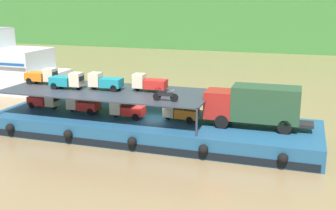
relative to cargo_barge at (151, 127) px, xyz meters
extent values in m
plane|color=olive|center=(0.00, 0.03, -0.75)|extent=(400.00, 400.00, 0.00)
cube|color=navy|center=(0.00, 0.03, 0.00)|extent=(26.04, 7.37, 1.50)
cube|color=black|center=(0.00, -3.68, -0.40)|extent=(25.52, 0.06, 0.50)
sphere|color=black|center=(-10.42, -3.86, 0.10)|extent=(0.68, 0.68, 0.68)
sphere|color=black|center=(-5.21, -3.86, 0.10)|extent=(0.68, 0.68, 0.68)
sphere|color=black|center=(0.00, -3.86, 0.10)|extent=(0.68, 0.68, 0.68)
sphere|color=black|center=(5.21, -3.86, 0.10)|extent=(0.68, 0.68, 0.68)
sphere|color=black|center=(10.42, -3.86, 0.10)|extent=(0.68, 0.68, 0.68)
cube|color=maroon|center=(5.42, 0.16, 2.35)|extent=(2.03, 2.21, 2.00)
cube|color=#192833|center=(4.39, 0.15, 2.70)|extent=(0.09, 1.84, 0.60)
cube|color=#234228|center=(8.82, 0.21, 2.60)|extent=(4.83, 2.37, 2.50)
cube|color=black|center=(8.82, 0.21, 1.30)|extent=(6.82, 1.47, 0.20)
cylinder|color=black|center=(5.81, 1.18, 1.25)|extent=(1.00, 0.29, 1.00)
cylinder|color=black|center=(5.83, -0.84, 1.25)|extent=(1.00, 0.29, 1.00)
cylinder|color=black|center=(10.25, 1.24, 1.25)|extent=(1.00, 0.29, 1.00)
cylinder|color=black|center=(10.27, -0.78, 1.25)|extent=(1.00, 0.29, 1.00)
cylinder|color=#2D333D|center=(4.54, 3.24, 1.75)|extent=(0.16, 0.16, 2.00)
cylinder|color=#2D333D|center=(4.54, -3.18, 1.75)|extent=(0.16, 0.16, 2.00)
cylinder|color=#2D333D|center=(-12.14, 3.24, 1.75)|extent=(0.16, 0.16, 2.00)
cube|color=#2D333D|center=(-3.80, 0.03, 2.70)|extent=(16.84, 6.57, 0.10)
cube|color=red|center=(-10.46, 0.23, 1.38)|extent=(1.77, 1.30, 0.70)
cube|color=beige|center=(-9.06, 0.15, 1.58)|extent=(0.96, 1.05, 1.10)
cube|color=#19232D|center=(-8.60, 0.12, 1.69)|extent=(0.09, 0.85, 0.38)
cylinder|color=black|center=(-8.92, 0.14, 1.03)|extent=(0.57, 0.17, 0.56)
cylinder|color=black|center=(-10.89, -0.28, 1.03)|extent=(0.57, 0.17, 0.56)
cylinder|color=black|center=(-10.83, 0.78, 1.03)|extent=(0.57, 0.17, 0.56)
cube|color=red|center=(-5.45, -0.06, 1.38)|extent=(1.73, 1.24, 0.70)
cube|color=beige|center=(-6.85, -0.09, 1.58)|extent=(0.92, 1.02, 1.10)
cube|color=#19232D|center=(-7.32, -0.10, 1.69)|extent=(0.06, 0.85, 0.38)
cylinder|color=black|center=(-7.00, -0.10, 1.03)|extent=(0.56, 0.15, 0.56)
cylinder|color=black|center=(-5.06, 0.48, 1.03)|extent=(0.56, 0.15, 0.56)
cylinder|color=black|center=(-5.04, -0.58, 1.03)|extent=(0.56, 0.15, 0.56)
cube|color=red|center=(-1.31, -0.42, 1.38)|extent=(1.73, 1.24, 0.70)
cube|color=beige|center=(-2.71, -0.45, 1.58)|extent=(0.92, 1.02, 1.10)
cube|color=#19232D|center=(-3.18, -0.46, 1.69)|extent=(0.06, 0.85, 0.38)
cylinder|color=black|center=(-2.86, -0.46, 1.03)|extent=(0.56, 0.15, 0.56)
cylinder|color=black|center=(-0.92, 0.12, 1.03)|extent=(0.56, 0.15, 0.56)
cylinder|color=black|center=(-0.89, -0.94, 1.03)|extent=(0.56, 0.15, 0.56)
cube|color=orange|center=(2.93, 0.13, 1.38)|extent=(1.75, 1.27, 0.70)
cube|color=#C6B793|center=(1.53, 0.19, 1.58)|extent=(0.94, 1.04, 1.10)
cube|color=#19232D|center=(1.06, 0.21, 1.69)|extent=(0.08, 0.85, 0.38)
cylinder|color=black|center=(1.38, 0.19, 1.03)|extent=(0.57, 0.16, 0.56)
cylinder|color=black|center=(3.35, 0.64, 1.03)|extent=(0.57, 0.16, 0.56)
cylinder|color=black|center=(3.31, -0.42, 1.03)|extent=(0.57, 0.16, 0.56)
cube|color=orange|center=(-10.95, 0.80, 3.38)|extent=(1.74, 1.26, 0.70)
cube|color=beige|center=(-9.55, 0.85, 3.58)|extent=(0.94, 1.03, 1.10)
cube|color=#19232D|center=(-9.08, 0.87, 3.69)|extent=(0.07, 0.85, 0.38)
cylinder|color=black|center=(-9.40, 0.86, 3.03)|extent=(0.56, 0.16, 0.56)
cylinder|color=black|center=(-11.33, 0.25, 3.03)|extent=(0.56, 0.16, 0.56)
cylinder|color=black|center=(-11.37, 1.31, 3.03)|extent=(0.56, 0.16, 0.56)
cube|color=teal|center=(-7.71, -0.38, 3.38)|extent=(1.73, 1.25, 0.70)
cube|color=beige|center=(-6.31, -0.34, 3.58)|extent=(0.93, 1.03, 1.10)
cube|color=#19232D|center=(-5.84, -0.33, 3.69)|extent=(0.06, 0.85, 0.38)
cylinder|color=black|center=(-6.16, -0.34, 3.03)|extent=(0.56, 0.16, 0.56)
cylinder|color=black|center=(-8.09, -0.92, 3.03)|extent=(0.56, 0.16, 0.56)
cylinder|color=black|center=(-8.12, 0.14, 3.03)|extent=(0.56, 0.16, 0.56)
cube|color=teal|center=(-3.46, 0.23, 3.38)|extent=(1.75, 1.27, 0.70)
cube|color=beige|center=(-4.86, 0.16, 3.58)|extent=(0.94, 1.04, 1.10)
cube|color=#19232D|center=(-5.33, 0.14, 3.69)|extent=(0.08, 0.85, 0.38)
cylinder|color=black|center=(-5.01, 0.16, 3.03)|extent=(0.57, 0.16, 0.56)
cylinder|color=black|center=(-3.08, 0.77, 3.03)|extent=(0.57, 0.16, 0.56)
cylinder|color=black|center=(-3.03, -0.29, 3.03)|extent=(0.57, 0.16, 0.56)
cube|color=red|center=(0.14, 0.81, 3.38)|extent=(1.74, 1.26, 0.70)
cube|color=beige|center=(-1.26, 0.76, 3.58)|extent=(0.93, 1.03, 1.10)
cube|color=#19232D|center=(-1.73, 0.75, 3.69)|extent=(0.07, 0.85, 0.38)
cylinder|color=black|center=(-1.41, 0.76, 3.03)|extent=(0.56, 0.16, 0.56)
cylinder|color=black|center=(0.52, 1.36, 3.03)|extent=(0.56, 0.16, 0.56)
cylinder|color=black|center=(0.56, 0.30, 3.03)|extent=(0.56, 0.16, 0.56)
cylinder|color=black|center=(2.53, -1.91, 3.05)|extent=(0.60, 0.13, 0.60)
cylinder|color=black|center=(1.23, -1.97, 3.05)|extent=(0.60, 0.13, 0.60)
cube|color=black|center=(1.88, -1.94, 3.27)|extent=(1.11, 0.25, 0.28)
cube|color=black|center=(1.63, -1.95, 3.45)|extent=(0.61, 0.23, 0.12)
cylinder|color=#B2B2B7|center=(2.43, -1.92, 3.60)|extent=(0.07, 0.55, 0.04)
camera|label=1|loc=(11.27, -29.98, 9.99)|focal=44.92mm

